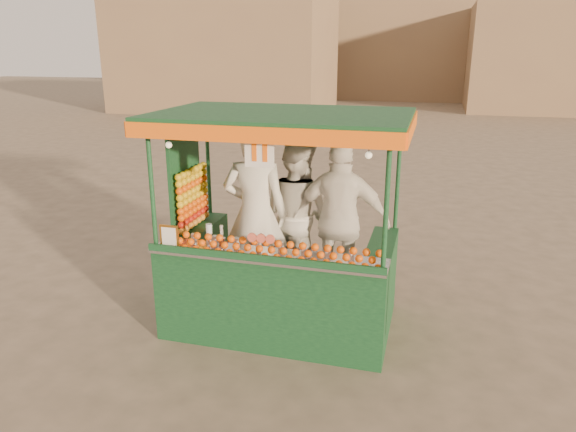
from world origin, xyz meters
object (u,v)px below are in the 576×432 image
(juice_cart, at_px, (274,262))
(vendor_middle, at_px, (297,214))
(vendor_left, at_px, (255,214))
(vendor_right, at_px, (341,221))

(juice_cart, distance_m, vendor_middle, 0.69)
(juice_cart, relative_size, vendor_left, 1.34)
(vendor_left, height_order, vendor_right, vendor_left)
(vendor_left, bearing_deg, vendor_right, -173.00)
(juice_cart, xyz_separation_m, vendor_right, (0.65, 0.36, 0.41))
(vendor_left, xyz_separation_m, vendor_right, (0.90, 0.21, -0.07))
(vendor_middle, relative_size, vendor_right, 0.97)
(juice_cart, distance_m, vendor_right, 0.85)
(vendor_left, relative_size, vendor_middle, 1.11)
(juice_cart, height_order, vendor_left, juice_cart)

